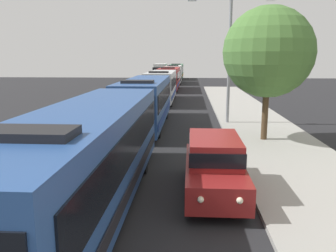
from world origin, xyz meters
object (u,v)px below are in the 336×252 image
at_px(bus_second_in_line, 146,101).
at_px(streetlamp_mid, 230,46).
at_px(roadside_tree, 268,52).
at_px(bus_middle, 162,85).
at_px(white_suv, 214,163).
at_px(bus_fourth_in_line, 169,78).
at_px(bus_lead, 89,155).
at_px(bus_rear, 174,74).
at_px(box_truck_oncoming, 160,71).
at_px(bus_tail_end, 177,71).

height_order(bus_second_in_line, streetlamp_mid, streetlamp_mid).
bearing_deg(roadside_tree, bus_middle, 112.49).
relative_size(bus_second_in_line, streetlamp_mid, 1.33).
xyz_separation_m(white_suv, roadside_tree, (3.14, 7.40, 3.66)).
bearing_deg(bus_fourth_in_line, bus_lead, -90.00).
bearing_deg(bus_rear, bus_middle, -90.00).
bearing_deg(bus_middle, bus_second_in_line, -90.00).
bearing_deg(box_truck_oncoming, white_suv, -83.42).
bearing_deg(bus_middle, bus_tail_end, 90.00).
bearing_deg(white_suv, bus_middle, 98.79).
xyz_separation_m(white_suv, streetlamp_mid, (1.70, 12.27, 4.10)).
xyz_separation_m(bus_rear, white_suv, (3.70, -49.41, -0.66)).
height_order(bus_fourth_in_line, bus_rear, same).
bearing_deg(box_truck_oncoming, roadside_tree, -79.24).
relative_size(bus_middle, roadside_tree, 1.54).
xyz_separation_m(bus_lead, bus_fourth_in_line, (-0.00, 38.19, -0.00)).
relative_size(bus_lead, box_truck_oncoming, 1.51).
bearing_deg(bus_middle, bus_rear, 90.00).
bearing_deg(bus_second_in_line, roadside_tree, -29.35).
bearing_deg(bus_rear, roadside_tree, -80.76).
relative_size(bus_lead, bus_tail_end, 1.09).
relative_size(bus_lead, streetlamp_mid, 1.51).
xyz_separation_m(bus_rear, streetlamp_mid, (5.40, -37.14, 3.45)).
relative_size(bus_lead, white_suv, 2.55).
bearing_deg(bus_lead, roadside_tree, 52.54).
bearing_deg(streetlamp_mid, box_truck_oncoming, 100.18).
distance_m(bus_rear, bus_tail_end, 12.57).
height_order(white_suv, box_truck_oncoming, box_truck_oncoming).
xyz_separation_m(bus_lead, white_suv, (3.70, 1.52, -0.66)).
relative_size(box_truck_oncoming, streetlamp_mid, 1.01).
height_order(bus_second_in_line, bus_fourth_in_line, same).
bearing_deg(streetlamp_mid, bus_lead, -111.38).
distance_m(bus_second_in_line, white_suv, 11.85).
relative_size(bus_middle, streetlamp_mid, 1.29).
height_order(bus_second_in_line, box_truck_oncoming, bus_second_in_line).
relative_size(bus_lead, bus_rear, 1.18).
bearing_deg(bus_second_in_line, bus_tail_end, 90.00).
distance_m(bus_second_in_line, box_truck_oncoming, 49.58).
height_order(white_suv, streetlamp_mid, streetlamp_mid).
bearing_deg(box_truck_oncoming, bus_rear, -73.72).
height_order(bus_fourth_in_line, roadside_tree, roadside_tree).
xyz_separation_m(bus_tail_end, box_truck_oncoming, (-3.30, -1.26, 0.02)).
height_order(bus_second_in_line, roadside_tree, roadside_tree).
height_order(bus_tail_end, box_truck_oncoming, bus_tail_end).
relative_size(bus_second_in_line, roadside_tree, 1.58).
relative_size(bus_second_in_line, bus_fourth_in_line, 1.04).
bearing_deg(white_suv, bus_second_in_line, 108.21).
height_order(bus_second_in_line, bus_tail_end, same).
distance_m(bus_fourth_in_line, streetlamp_mid, 25.23).
bearing_deg(white_suv, bus_fourth_in_line, 95.76).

